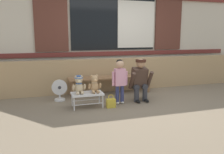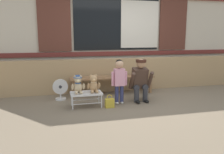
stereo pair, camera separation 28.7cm
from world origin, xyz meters
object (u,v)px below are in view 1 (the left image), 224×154
object	(u,v)px
teddy_bear_with_hat	(79,85)
adult_crouching	(140,79)
handbag_on_ground	(111,103)
wooden_bench_long	(111,79)
floor_fan	(60,90)
teddy_bear_plain	(95,84)
child_standing	(120,77)
small_display_bench	(87,94)

from	to	relation	value
teddy_bear_with_hat	adult_crouching	distance (m)	1.39
handbag_on_ground	teddy_bear_with_hat	bearing A→B (deg)	164.01
wooden_bench_long	handbag_on_ground	world-z (taller)	wooden_bench_long
floor_fan	teddy_bear_with_hat	bearing A→B (deg)	-61.82
handbag_on_ground	floor_fan	world-z (taller)	floor_fan
handbag_on_ground	teddy_bear_plain	bearing A→B (deg)	149.14
child_standing	handbag_on_ground	size ratio (longest dim) A/B	3.52
small_display_bench	floor_fan	world-z (taller)	floor_fan
small_display_bench	handbag_on_ground	xyz separation A→B (m)	(0.45, -0.17, -0.17)
teddy_bear_plain	wooden_bench_long	bearing A→B (deg)	55.21
adult_crouching	child_standing	bearing A→B (deg)	-169.05
small_display_bench	teddy_bear_with_hat	xyz separation A→B (m)	(-0.16, 0.00, 0.21)
teddy_bear_with_hat	child_standing	xyz separation A→B (m)	(0.87, 0.03, 0.12)
teddy_bear_with_hat	teddy_bear_plain	distance (m)	0.32
wooden_bench_long	small_display_bench	xyz separation A→B (m)	(-0.78, -0.89, -0.11)
wooden_bench_long	small_display_bench	bearing A→B (deg)	-131.12
teddy_bear_plain	floor_fan	distance (m)	0.94
floor_fan	child_standing	bearing A→B (deg)	-26.46
wooden_bench_long	small_display_bench	size ratio (longest dim) A/B	3.28
wooden_bench_long	teddy_bear_plain	xyz separation A→B (m)	(-0.62, -0.89, 0.09)
teddy_bear_with_hat	floor_fan	world-z (taller)	teddy_bear_with_hat
teddy_bear_with_hat	floor_fan	distance (m)	0.76
teddy_bear_with_hat	small_display_bench	bearing A→B (deg)	-0.77
child_standing	floor_fan	distance (m)	1.40
teddy_bear_with_hat	adult_crouching	size ratio (longest dim) A/B	0.38
teddy_bear_with_hat	handbag_on_ground	xyz separation A→B (m)	(0.61, -0.18, -0.38)
small_display_bench	child_standing	xyz separation A→B (m)	(0.71, 0.03, 0.33)
wooden_bench_long	teddy_bear_with_hat	world-z (taller)	teddy_bear_with_hat
teddy_bear_plain	child_standing	distance (m)	0.57
teddy_bear_with_hat	teddy_bear_plain	size ratio (longest dim) A/B	1.00
adult_crouching	floor_fan	bearing A→B (deg)	163.70
small_display_bench	handbag_on_ground	size ratio (longest dim) A/B	2.35
teddy_bear_plain	teddy_bear_with_hat	bearing A→B (deg)	179.87
small_display_bench	floor_fan	xyz separation A→B (m)	(-0.50, 0.64, -0.03)
small_display_bench	adult_crouching	bearing A→B (deg)	6.19
wooden_bench_long	teddy_bear_with_hat	distance (m)	1.30
teddy_bear_with_hat	floor_fan	size ratio (longest dim) A/B	0.76
small_display_bench	teddy_bear_with_hat	bearing A→B (deg)	179.23
child_standing	teddy_bear_plain	bearing A→B (deg)	-176.67
handbag_on_ground	floor_fan	size ratio (longest dim) A/B	0.57
child_standing	floor_fan	bearing A→B (deg)	153.54
wooden_bench_long	child_standing	xyz separation A→B (m)	(-0.07, -0.86, 0.22)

